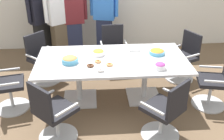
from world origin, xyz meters
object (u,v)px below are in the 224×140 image
object	(u,v)px
office_chair_0	(215,84)
snack_bowl_candy_mix	(160,66)
office_chair_1	(183,59)
snack_bowl_chips_orange	(157,52)
donut_platter	(100,66)
office_chair_2	(114,51)
office_chair_4	(5,87)
person_standing_3	(104,15)
person_standing_1	(58,19)
office_chair_3	(43,61)
snack_bowl_cookies	(70,60)
conference_table	(112,66)
office_chair_6	(166,113)
napkin_pile	(134,48)
office_chair_5	(53,115)
person_standing_0	(41,19)
person_standing_2	(73,19)
snack_bowl_chips_yellow	(98,52)

from	to	relation	value
office_chair_0	snack_bowl_candy_mix	xyz separation A→B (m)	(-0.95, -0.08, 0.39)
office_chair_1	snack_bowl_chips_orange	xyz separation A→B (m)	(-0.65, -0.49, 0.39)
donut_platter	office_chair_1	bearing A→B (deg)	28.87
office_chair_2	office_chair_4	bearing A→B (deg)	31.35
person_standing_3	person_standing_1	bearing A→B (deg)	22.03
office_chair_0	office_chair_3	size ratio (longest dim) A/B	1.00
snack_bowl_cookies	conference_table	bearing A→B (deg)	7.85
office_chair_6	person_standing_1	xyz separation A→B (m)	(-1.64, 2.62, 0.54)
napkin_pile	conference_table	bearing A→B (deg)	-140.41
office_chair_3	snack_bowl_candy_mix	bearing A→B (deg)	100.96
office_chair_0	person_standing_3	distance (m)	2.71
office_chair_3	office_chair_4	size ratio (longest dim) A/B	1.00
conference_table	person_standing_3	world-z (taller)	person_standing_3
office_chair_1	office_chair_3	world-z (taller)	same
office_chair_3	office_chair_5	bearing A→B (deg)	54.74
person_standing_0	office_chair_2	bearing A→B (deg)	112.43
office_chair_1	office_chair_5	xyz separation A→B (m)	(-2.27, -1.57, 0.00)
office_chair_5	conference_table	bearing A→B (deg)	92.38
office_chair_2	person_standing_3	bearing A→B (deg)	-80.38
office_chair_3	donut_platter	distance (m)	1.51
donut_platter	office_chair_0	bearing A→B (deg)	-1.45
snack_bowl_cookies	office_chair_0	bearing A→B (deg)	-5.65
office_chair_1	person_standing_2	distance (m)	2.43
conference_table	person_standing_0	xyz separation A→B (m)	(-1.38, 1.70, 0.30)
person_standing_0	snack_bowl_chips_orange	world-z (taller)	person_standing_0
conference_table	napkin_pile	size ratio (longest dim) A/B	12.75
office_chair_1	napkin_pile	distance (m)	1.11
office_chair_1	office_chair_6	world-z (taller)	same
office_chair_4	donut_platter	world-z (taller)	office_chair_4
office_chair_5	office_chair_4	bearing A→B (deg)	-178.84
office_chair_1	office_chair_5	size ratio (longest dim) A/B	1.00
office_chair_6	person_standing_2	distance (m)	3.09
snack_bowl_cookies	office_chair_1	bearing A→B (deg)	18.90
office_chair_3	person_standing_0	size ratio (longest dim) A/B	0.51
person_standing_3	napkin_pile	xyz separation A→B (m)	(0.44, -1.40, -0.20)
conference_table	office_chair_4	world-z (taller)	office_chair_4
office_chair_0	snack_bowl_cookies	xyz separation A→B (m)	(-2.29, 0.23, 0.40)
conference_table	person_standing_0	world-z (taller)	person_standing_0
office_chair_3	person_standing_1	xyz separation A→B (m)	(0.26, 0.86, 0.54)
conference_table	snack_bowl_cookies	xyz separation A→B (m)	(-0.66, -0.09, 0.18)
office_chair_4	person_standing_2	size ratio (longest dim) A/B	0.53
snack_bowl_candy_mix	napkin_pile	xyz separation A→B (m)	(-0.28, 0.74, -0.02)
office_chair_1	person_standing_1	distance (m)	2.66
conference_table	office_chair_3	world-z (taller)	office_chair_3
office_chair_1	snack_bowl_cookies	xyz separation A→B (m)	(-2.07, -0.71, 0.40)
person_standing_1	snack_bowl_chips_yellow	xyz separation A→B (m)	(0.78, -1.44, -0.14)
office_chair_2	person_standing_3	world-z (taller)	person_standing_3
office_chair_4	person_standing_2	xyz separation A→B (m)	(0.99, 1.89, 0.49)
office_chair_0	napkin_pile	distance (m)	1.44
person_standing_3	snack_bowl_chips_orange	distance (m)	1.80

